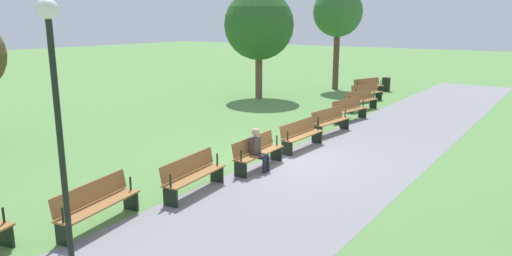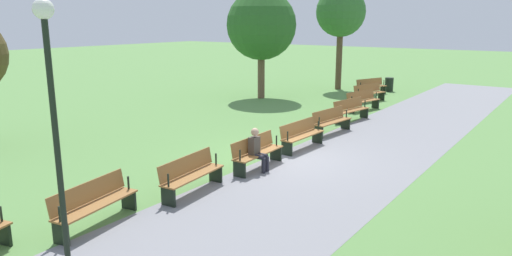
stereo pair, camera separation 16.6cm
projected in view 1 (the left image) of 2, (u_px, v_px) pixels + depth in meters
name	position (u px, v px, depth m)	size (l,w,h in m)	color
ground_plane	(283.00, 158.00, 14.11)	(120.00, 120.00, 0.00)	#5B8C47
path_paving	(336.00, 168.00, 13.15)	(41.93, 4.28, 0.01)	gray
bench_0	(368.00, 86.00, 26.21)	(2.02, 1.16, 0.89)	#996633
bench_1	(366.00, 92.00, 23.86)	(2.04, 1.04, 0.89)	#996633
bench_2	(360.00, 100.00, 21.56)	(2.04, 0.92, 0.89)	#996633
bench_3	(349.00, 109.00, 19.32)	(2.04, 0.80, 0.89)	#996633
bench_4	(330.00, 120.00, 17.15)	(2.02, 0.67, 0.89)	#996633
bench_5	(301.00, 134.00, 15.06)	(2.00, 0.54, 0.89)	#996633
bench_6	(257.00, 151.00, 13.05)	(2.00, 0.54, 0.89)	#996633
bench_7	(193.00, 174.00, 11.15)	(2.02, 0.67, 0.89)	#996633
bench_8	(97.00, 203.00, 9.35)	(2.04, 0.80, 0.89)	#996633
person_seated	(258.00, 148.00, 12.78)	(0.33, 0.52, 1.20)	#4C4238
tree_0	(259.00, 25.00, 24.26)	(3.64, 3.64, 5.66)	brown
tree_2	(338.00, 13.00, 27.39)	(2.91, 2.91, 6.02)	brown
lamp_post	(55.00, 88.00, 7.32)	(0.32, 0.32, 4.39)	black
trash_bin	(386.00, 84.00, 27.47)	(0.48, 0.48, 0.80)	black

